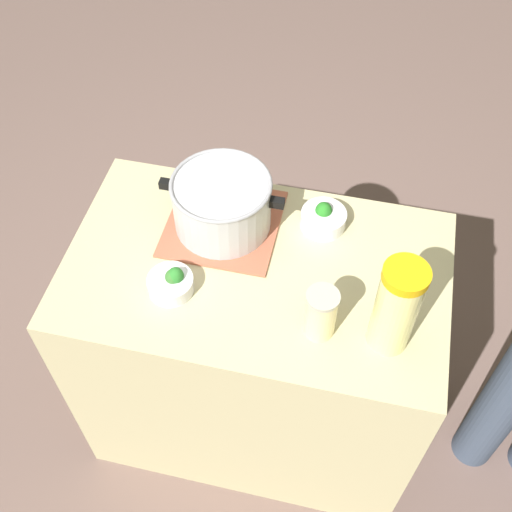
{
  "coord_description": "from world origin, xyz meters",
  "views": [
    {
      "loc": [
        0.23,
        -1.01,
        2.27
      ],
      "look_at": [
        0.0,
        0.0,
        0.94
      ],
      "focal_mm": 44.92,
      "sensor_mm": 36.0,
      "label": 1
    }
  ],
  "objects": [
    {
      "name": "ground_plane",
      "position": [
        0.0,
        0.0,
        0.0
      ],
      "size": [
        8.0,
        8.0,
        0.0
      ],
      "primitive_type": "plane",
      "color": "#765D56"
    },
    {
      "name": "counter_slab",
      "position": [
        0.0,
        0.0,
        0.45
      ],
      "size": [
        1.04,
        0.63,
        0.89
      ],
      "primitive_type": "cube",
      "color": "#C2B787",
      "rests_on": "ground_plane"
    },
    {
      "name": "dish_cloth",
      "position": [
        -0.12,
        0.13,
        0.9
      ],
      "size": [
        0.31,
        0.32,
        0.01
      ],
      "primitive_type": "cube",
      "color": "#B05D43",
      "rests_on": "counter_slab"
    },
    {
      "name": "cooking_pot",
      "position": [
        -0.12,
        0.13,
        0.98
      ],
      "size": [
        0.34,
        0.28,
        0.16
      ],
      "color": "#B7B7BC",
      "rests_on": "dish_cloth"
    },
    {
      "name": "lemonade_pitcher",
      "position": [
        0.36,
        -0.14,
        1.04
      ],
      "size": [
        0.11,
        0.11,
        0.28
      ],
      "color": "#F9F492",
      "rests_on": "counter_slab"
    },
    {
      "name": "mason_jar",
      "position": [
        0.2,
        -0.16,
        0.97
      ],
      "size": [
        0.08,
        0.08,
        0.15
      ],
      "color": "beige",
      "rests_on": "counter_slab"
    },
    {
      "name": "broccoli_bowl_front",
      "position": [
        -0.2,
        -0.12,
        0.92
      ],
      "size": [
        0.12,
        0.12,
        0.08
      ],
      "color": "silver",
      "rests_on": "counter_slab"
    },
    {
      "name": "broccoli_bowl_center",
      "position": [
        0.15,
        0.19,
        0.92
      ],
      "size": [
        0.13,
        0.13,
        0.08
      ],
      "color": "silver",
      "rests_on": "counter_slab"
    }
  ]
}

